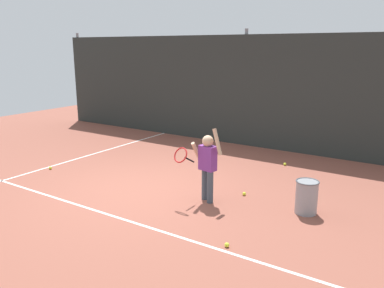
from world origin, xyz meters
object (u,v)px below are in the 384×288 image
at_px(tennis_ball_0, 50,168).
at_px(tennis_ball_3, 227,245).
at_px(tennis_ball_2, 285,164).
at_px(tennis_ball_1, 244,194).
at_px(tennis_player, 206,162).
at_px(ball_hopper, 307,197).

height_order(tennis_ball_0, tennis_ball_3, same).
relative_size(tennis_ball_2, tennis_ball_3, 1.00).
height_order(tennis_ball_0, tennis_ball_1, same).
distance_m(tennis_ball_0, tennis_ball_2, 5.37).
bearing_deg(tennis_ball_0, tennis_ball_3, -10.62).
relative_size(tennis_ball_0, tennis_ball_1, 1.00).
bearing_deg(tennis_ball_3, tennis_ball_1, 109.21).
bearing_deg(tennis_ball_2, tennis_ball_3, -80.29).
distance_m(tennis_player, tennis_ball_1, 1.03).
bearing_deg(tennis_ball_0, tennis_ball_1, 12.30).
xyz_separation_m(tennis_player, tennis_ball_1, (0.45, 0.62, -0.69)).
bearing_deg(tennis_ball_0, tennis_player, 4.88).
bearing_deg(tennis_ball_3, tennis_player, 131.09).
height_order(tennis_ball_1, tennis_ball_2, same).
xyz_separation_m(ball_hopper, tennis_ball_0, (-5.57, -0.80, -0.26)).
bearing_deg(tennis_player, tennis_ball_2, 91.62).
bearing_deg(tennis_ball_1, tennis_ball_3, -70.79).
xyz_separation_m(tennis_player, tennis_ball_0, (-3.91, -0.33, -0.69)).
xyz_separation_m(ball_hopper, tennis_ball_1, (-1.20, 0.15, -0.26)).
relative_size(tennis_player, tennis_ball_3, 20.46).
bearing_deg(ball_hopper, tennis_ball_1, 172.82).
relative_size(tennis_ball_1, tennis_ball_3, 1.00).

